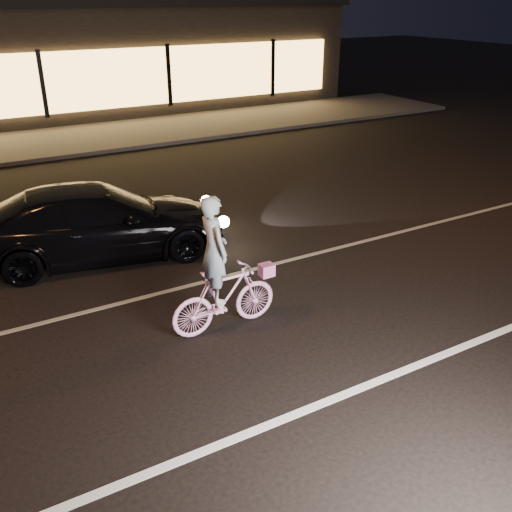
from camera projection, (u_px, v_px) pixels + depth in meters
ground at (276, 336)px, 8.00m from camera, size 90.00×90.00×0.00m
lane_stripe_near at (342, 396)px, 6.81m from camera, size 60.00×0.12×0.01m
lane_stripe_far at (213, 280)px, 9.57m from camera, size 60.00×0.10×0.01m
sidewalk at (62, 141)px, 18.19m from camera, size 30.00×4.00×0.12m
storefront at (18, 56)px, 22.00m from camera, size 25.40×8.42×4.20m
cyclist at (222, 284)px, 7.89m from camera, size 1.60×0.55×2.02m
sedan at (98, 222)px, 10.17m from camera, size 4.80×2.64×1.32m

